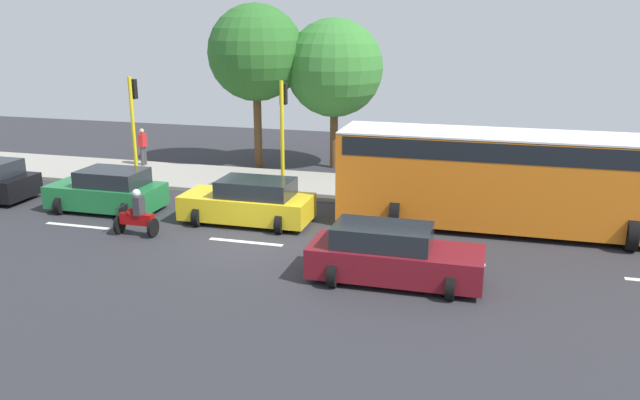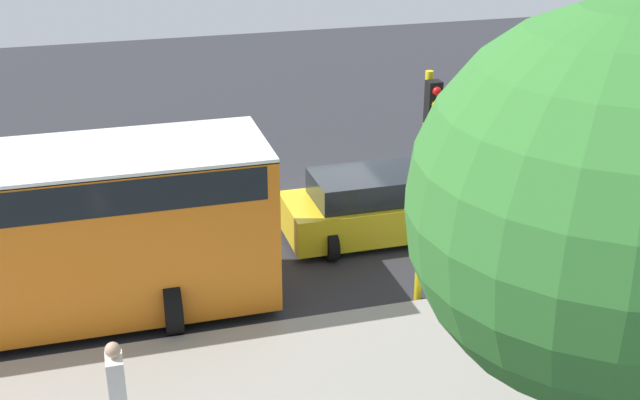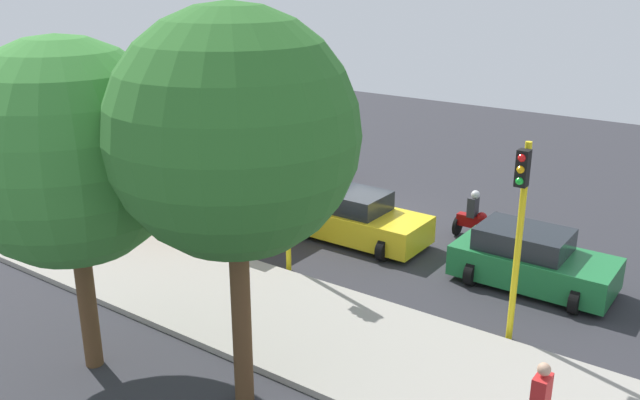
# 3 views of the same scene
# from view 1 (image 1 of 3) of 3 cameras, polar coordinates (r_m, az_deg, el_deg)

# --- Properties ---
(ground_plane) EXTENTS (40.00, 60.00, 0.10)m
(ground_plane) POSITION_cam_1_polar(r_m,az_deg,el_deg) (20.03, -6.60, -3.88)
(ground_plane) COLOR #2D2D33
(sidewalk) EXTENTS (4.00, 60.00, 0.15)m
(sidewalk) POSITION_cam_1_polar(r_m,az_deg,el_deg) (26.32, -0.94, 1.34)
(sidewalk) COLOR #9E998E
(sidewalk) RESTS_ON ground
(lane_stripe_north) EXTENTS (0.20, 2.40, 0.01)m
(lane_stripe_north) POSITION_cam_1_polar(r_m,az_deg,el_deg) (18.71, 10.78, -5.33)
(lane_stripe_north) COLOR white
(lane_stripe_north) RESTS_ON ground
(lane_stripe_mid) EXTENTS (0.20, 2.40, 0.01)m
(lane_stripe_mid) POSITION_cam_1_polar(r_m,az_deg,el_deg) (20.02, -6.60, -3.73)
(lane_stripe_mid) COLOR white
(lane_stripe_mid) RESTS_ON ground
(lane_stripe_south) EXTENTS (0.20, 2.40, 0.01)m
(lane_stripe_south) POSITION_cam_1_polar(r_m,az_deg,el_deg) (22.87, -20.70, -2.16)
(lane_stripe_south) COLOR white
(lane_stripe_south) RESTS_ON ground
(car_maroon) EXTENTS (2.15, 4.50, 1.52)m
(car_maroon) POSITION_cam_1_polar(r_m,az_deg,el_deg) (16.90, 6.44, -4.94)
(car_maroon) COLOR maroon
(car_maroon) RESTS_ON ground
(car_yellow_cab) EXTENTS (2.24, 4.36, 1.52)m
(car_yellow_cab) POSITION_cam_1_polar(r_m,az_deg,el_deg) (21.68, -6.31, -0.21)
(car_yellow_cab) COLOR yellow
(car_yellow_cab) RESTS_ON ground
(car_green) EXTENTS (2.29, 3.99, 1.52)m
(car_green) POSITION_cam_1_polar(r_m,az_deg,el_deg) (24.15, -18.32, 0.74)
(car_green) COLOR #1E7238
(car_green) RESTS_ON ground
(city_bus) EXTENTS (3.20, 11.00, 3.16)m
(city_bus) POSITION_cam_1_polar(r_m,az_deg,el_deg) (21.49, 16.60, 2.19)
(city_bus) COLOR orange
(city_bus) RESTS_ON ground
(motorcycle) EXTENTS (0.60, 1.30, 1.53)m
(motorcycle) POSITION_cam_1_polar(r_m,az_deg,el_deg) (21.12, -15.99, -1.38)
(motorcycle) COLOR black
(motorcycle) RESTS_ON ground
(pedestrian_near_signal) EXTENTS (0.40, 0.24, 1.69)m
(pedestrian_near_signal) POSITION_cam_1_polar(r_m,az_deg,el_deg) (25.74, 10.91, 2.97)
(pedestrian_near_signal) COLOR #1E1E4C
(pedestrian_near_signal) RESTS_ON sidewalk
(pedestrian_by_tree) EXTENTS (0.40, 0.24, 1.69)m
(pedestrian_by_tree) POSITION_cam_1_polar(r_m,az_deg,el_deg) (30.52, -15.46, 4.69)
(pedestrian_by_tree) COLOR #3F3F3F
(pedestrian_by_tree) RESTS_ON sidewalk
(traffic_light_corner) EXTENTS (0.49, 0.24, 4.50)m
(traffic_light_corner) POSITION_cam_1_polar(r_m,az_deg,el_deg) (26.46, -16.21, 7.10)
(traffic_light_corner) COLOR yellow
(traffic_light_corner) RESTS_ON ground
(traffic_light_midblock) EXTENTS (0.49, 0.24, 4.50)m
(traffic_light_midblock) POSITION_cam_1_polar(r_m,az_deg,el_deg) (23.83, -3.32, 6.79)
(traffic_light_midblock) COLOR yellow
(traffic_light_midblock) RESTS_ON ground
(street_tree_south) EXTENTS (4.35, 4.35, 6.71)m
(street_tree_south) POSITION_cam_1_polar(r_m,az_deg,el_deg) (29.11, 1.28, 11.63)
(street_tree_south) COLOR brown
(street_tree_south) RESTS_ON ground
(street_tree_north) EXTENTS (4.27, 4.27, 7.33)m
(street_tree_north) POSITION_cam_1_polar(r_m,az_deg,el_deg) (29.25, -5.72, 12.86)
(street_tree_north) COLOR brown
(street_tree_north) RESTS_ON ground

